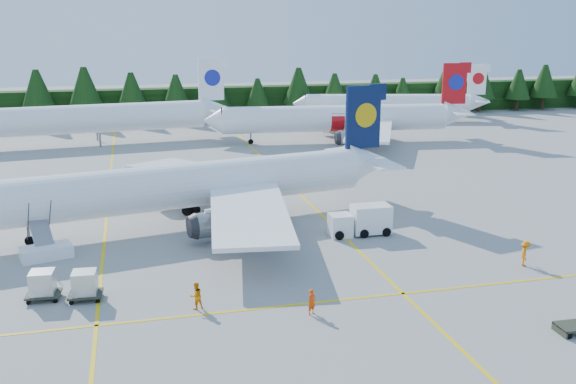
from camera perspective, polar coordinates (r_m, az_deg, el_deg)
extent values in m
plane|color=gray|center=(48.03, 0.65, -6.92)|extent=(320.00, 320.00, 0.00)
cube|color=yellow|center=(65.71, -15.76, -1.52)|extent=(0.25, 120.00, 0.01)
cube|color=yellow|center=(67.87, 1.33, -0.45)|extent=(0.25, 120.00, 0.01)
cube|color=yellow|center=(42.70, 2.70, -9.78)|extent=(80.00, 0.25, 0.01)
cube|color=black|center=(126.59, -8.77, 7.79)|extent=(220.00, 4.00, 6.00)
cylinder|color=white|center=(58.32, -9.39, 0.55)|extent=(34.67, 10.66, 4.06)
cube|color=#08153C|center=(64.82, 6.70, 6.62)|extent=(3.86, 1.09, 6.30)
cube|color=white|center=(67.35, -8.89, 1.92)|extent=(12.74, 16.27, 1.15)
cylinder|color=gray|center=(64.59, -9.89, 0.04)|extent=(3.80, 2.76, 2.13)
cube|color=white|center=(51.48, -3.46, -1.87)|extent=(7.87, 15.85, 1.15)
cylinder|color=gray|center=(53.71, -6.54, -2.82)|extent=(3.80, 2.76, 2.13)
cylinder|color=gray|center=(57.15, -22.05, -3.56)|extent=(0.24, 0.24, 1.73)
cylinder|color=white|center=(100.07, 4.25, 6.55)|extent=(34.98, 7.67, 4.09)
cone|color=white|center=(97.88, -6.64, 6.31)|extent=(3.27, 4.36, 4.09)
cube|color=red|center=(105.10, 14.57, 9.31)|extent=(3.90, 0.76, 6.33)
cube|color=white|center=(109.21, 4.87, 6.88)|extent=(9.19, 16.27, 1.16)
cylinder|color=gray|center=(106.31, 4.10, 5.91)|extent=(3.68, 2.49, 2.15)
cube|color=white|center=(92.53, 7.23, 5.43)|extent=(11.82, 16.49, 1.16)
cylinder|color=gray|center=(94.90, 5.58, 4.83)|extent=(3.68, 2.49, 2.15)
cylinder|color=gray|center=(98.60, -3.33, 4.79)|extent=(0.25, 0.25, 1.74)
cylinder|color=white|center=(102.32, -17.81, 6.19)|extent=(37.07, 8.48, 4.33)
cube|color=white|center=(104.54, -6.88, 9.93)|extent=(4.13, 0.84, 6.71)
cylinder|color=white|center=(124.06, 8.81, 7.77)|extent=(30.75, 10.74, 3.62)
cone|color=white|center=(122.56, 1.03, 7.86)|extent=(3.31, 4.11, 3.62)
cube|color=white|center=(127.33, 16.46, 9.57)|extent=(3.42, 1.12, 5.61)
cylinder|color=gray|center=(123.09, 3.35, 6.68)|extent=(0.22, 0.22, 1.45)
cube|color=white|center=(53.56, -20.69, -5.02)|extent=(4.22, 3.04, 0.99)
cube|color=gray|center=(54.79, -21.21, -2.90)|extent=(2.47, 3.87, 2.68)
cube|color=gray|center=(56.18, -21.67, -1.23)|extent=(1.88, 1.53, 0.11)
cube|color=silver|center=(55.33, 4.66, -2.97)|extent=(1.87, 1.87, 1.93)
cube|color=black|center=(55.19, 4.67, -2.51)|extent=(1.59, 1.77, 0.83)
cube|color=silver|center=(56.09, 7.37, -2.36)|extent=(3.34, 2.07, 2.39)
cube|color=#313527|center=(45.88, -20.89, -8.47)|extent=(2.28, 1.82, 0.14)
cube|color=silver|center=(45.57, -20.99, -7.50)|extent=(1.63, 1.58, 1.52)
cube|color=#313527|center=(44.95, -17.54, -8.65)|extent=(2.28, 1.82, 0.14)
cube|color=silver|center=(44.64, -17.63, -7.67)|extent=(1.63, 1.58, 1.52)
imported|color=#FF4205|center=(40.72, 2.13, -9.74)|extent=(0.73, 0.66, 1.67)
imported|color=orange|center=(41.85, -8.18, -9.12)|extent=(1.06, 0.96, 1.78)
imported|color=orange|center=(51.61, 20.33, -5.16)|extent=(0.89, 0.97, 1.95)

